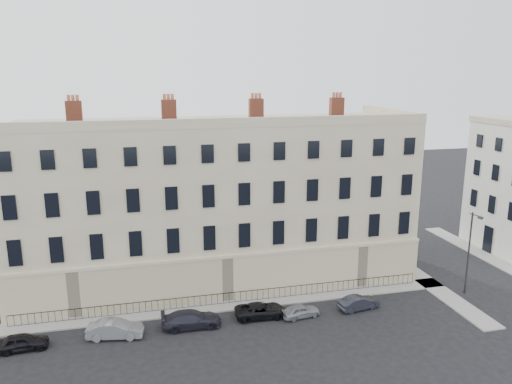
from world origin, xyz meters
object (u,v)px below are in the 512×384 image
streetlamp (469,249)px  car_c (191,319)px  car_a (22,342)px  car_b (115,329)px  car_d (261,310)px  car_e (300,311)px  car_f (359,303)px

streetlamp → car_c: bearing=169.5°
car_a → car_b: (6.40, 0.20, 0.07)m
car_c → car_d: bearing=-85.6°
car_d → car_e: car_d is taller
car_a → car_e: car_a is taller
car_a → car_f: bearing=-93.0°
streetlamp → car_d: bearing=168.7°
car_d → streetlamp: (18.93, -0.08, 3.60)m
car_c → car_d: car_c is taller
car_e → car_f: (5.18, 0.17, 0.04)m
car_e → car_f: bearing=-96.4°
streetlamp → car_f: bearing=171.7°
car_f → car_d: bearing=76.2°
car_c → car_f: size_ratio=1.31×
car_c → car_e: car_c is taller
car_e → streetlamp: (15.81, 0.69, 3.65)m
car_b → streetlamp: (30.29, 0.43, 3.51)m
car_d → car_b: bearing=94.6°
car_b → car_f: size_ratio=1.17×
car_e → streetlamp: streetlamp is taller
car_b → streetlamp: 30.50m
car_d → car_f: 8.32m
car_b → car_e: bearing=-81.7°
car_d → streetlamp: 19.27m
car_b → car_a: bearing=101.1°
car_e → car_f: size_ratio=0.90×
car_c → streetlamp: 24.84m
streetlamp → car_b: bearing=169.8°
car_f → streetlamp: bearing=-96.9°
car_b → car_d: (11.36, 0.51, -0.09)m
car_a → car_d: 17.78m
car_e → car_c: bearing=78.7°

